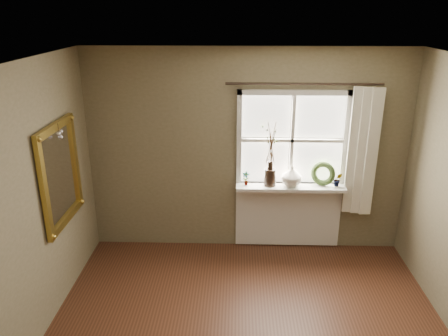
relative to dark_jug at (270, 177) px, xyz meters
name	(u,v)px	position (x,y,z in m)	size (l,w,h in m)	color
ceiling	(257,74)	(-0.29, -2.12, 1.57)	(4.50, 4.50, 0.00)	silver
wall_back	(247,152)	(-0.29, 0.18, 0.27)	(4.00, 0.10, 2.60)	#6C6247
window_frame	(292,140)	(0.26, 0.11, 0.45)	(1.36, 0.06, 1.24)	silver
window_sill	(290,187)	(0.26, 0.00, -0.13)	(1.36, 0.26, 0.04)	silver
window_apron	(288,215)	(0.26, 0.11, -0.57)	(1.36, 0.04, 0.88)	silver
dark_jug	(270,177)	(0.00, 0.00, 0.00)	(0.15, 0.15, 0.22)	black
cream_vase	(292,176)	(0.27, 0.00, 0.02)	(0.25, 0.25, 0.26)	silver
wreath	(323,176)	(0.66, 0.04, 0.01)	(0.31, 0.31, 0.07)	#31451E
potted_plant_left	(246,179)	(-0.30, 0.00, -0.02)	(0.09, 0.06, 0.18)	#31451E
potted_plant_right	(338,180)	(0.84, 0.00, -0.02)	(0.10, 0.08, 0.18)	#31451E
curtain	(362,152)	(1.10, 0.01, 0.34)	(0.36, 0.12, 1.59)	beige
curtain_rod	(304,84)	(0.36, 0.05, 1.15)	(0.03, 0.03, 1.84)	black
gilt_mirror	(60,174)	(-2.25, -0.88, 0.36)	(0.10, 0.92, 1.09)	white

